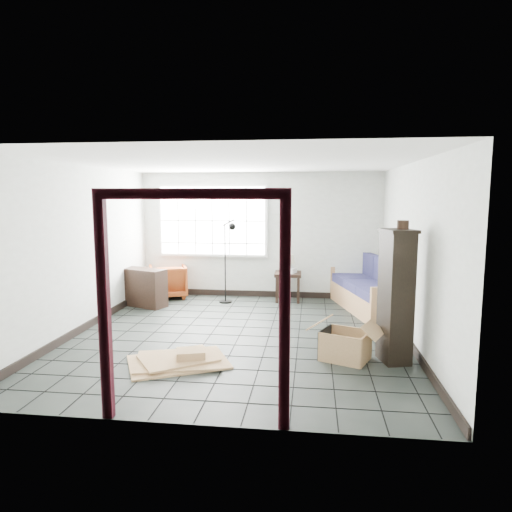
# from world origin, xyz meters

# --- Properties ---
(ground) EXTENTS (5.50, 5.50, 0.00)m
(ground) POSITION_xyz_m (0.00, 0.00, 0.00)
(ground) COLOR black
(ground) RESTS_ON ground
(room_shell) EXTENTS (5.02, 5.52, 2.61)m
(room_shell) POSITION_xyz_m (0.00, 0.03, 1.68)
(room_shell) COLOR #B4B7B0
(room_shell) RESTS_ON ground
(window_panel) EXTENTS (2.32, 0.08, 1.52)m
(window_panel) POSITION_xyz_m (-1.00, 2.70, 1.60)
(window_panel) COLOR silver
(window_panel) RESTS_ON ground
(doorway_trim) EXTENTS (1.80, 0.08, 2.20)m
(doorway_trim) POSITION_xyz_m (0.00, -2.70, 1.38)
(doorway_trim) COLOR #360C15
(doorway_trim) RESTS_ON ground
(futon_sofa) EXTENTS (1.38, 2.34, 0.97)m
(futon_sofa) POSITION_xyz_m (2.22, 1.86, 0.35)
(futon_sofa) COLOR #9D7747
(futon_sofa) RESTS_ON ground
(armchair) EXTENTS (0.94, 0.91, 0.76)m
(armchair) POSITION_xyz_m (-1.90, 2.40, 0.38)
(armchair) COLOR brown
(armchair) RESTS_ON ground
(side_table) EXTENTS (0.54, 0.54, 0.58)m
(side_table) POSITION_xyz_m (0.61, 2.40, 0.48)
(side_table) COLOR black
(side_table) RESTS_ON ground
(table_lamp) EXTENTS (0.28, 0.28, 0.36)m
(table_lamp) POSITION_xyz_m (0.63, 2.43, 0.84)
(table_lamp) COLOR black
(table_lamp) RESTS_ON side_table
(projector) EXTENTS (0.33, 0.30, 0.10)m
(projector) POSITION_xyz_m (0.62, 2.36, 0.63)
(projector) COLOR silver
(projector) RESTS_ON side_table
(floor_lamp) EXTENTS (0.44, 0.44, 1.67)m
(floor_lamp) POSITION_xyz_m (-0.54, 2.02, 0.89)
(floor_lamp) COLOR black
(floor_lamp) RESTS_ON ground
(console_shelf) EXTENTS (1.00, 0.69, 0.73)m
(console_shelf) POSITION_xyz_m (-2.15, 1.63, 0.36)
(console_shelf) COLOR black
(console_shelf) RESTS_ON ground
(tall_shelf) EXTENTS (0.47, 0.54, 1.71)m
(tall_shelf) POSITION_xyz_m (2.15, -0.82, 0.87)
(tall_shelf) COLOR black
(tall_shelf) RESTS_ON ground
(pot) EXTENTS (0.16, 0.16, 0.11)m
(pot) POSITION_xyz_m (2.20, -0.80, 1.77)
(pot) COLOR black
(pot) RESTS_ON tall_shelf
(open_box) EXTENTS (1.03, 0.78, 0.53)m
(open_box) POSITION_xyz_m (1.53, -0.83, 0.19)
(open_box) COLOR #9D764C
(open_box) RESTS_ON ground
(cardboard_pile) EXTENTS (1.48, 1.32, 0.18)m
(cardboard_pile) POSITION_xyz_m (-0.57, -1.23, 0.05)
(cardboard_pile) COLOR #9D764C
(cardboard_pile) RESTS_ON ground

